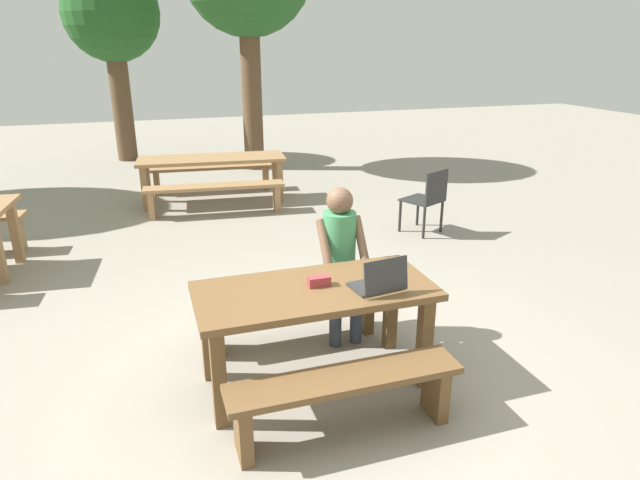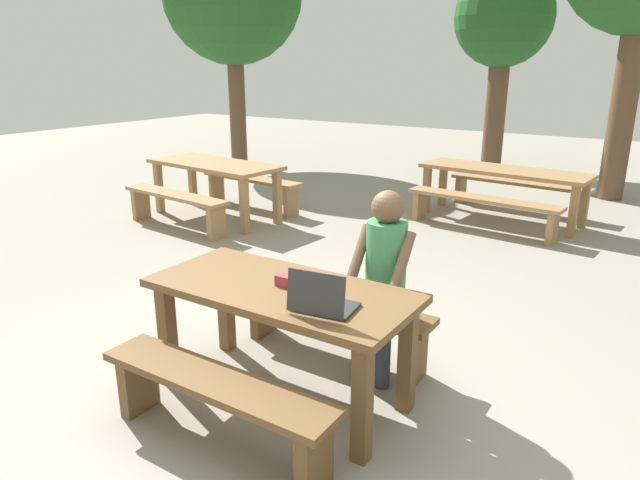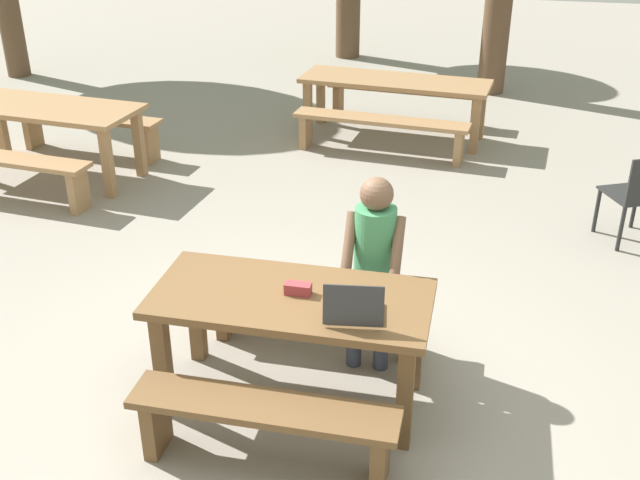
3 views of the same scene
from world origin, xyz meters
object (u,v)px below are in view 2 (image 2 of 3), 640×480
at_px(small_pouch, 288,281).
at_px(tree_rear, 503,22).
at_px(picnic_table_mid, 215,171).
at_px(laptop, 322,302).
at_px(picnic_table_rear, 503,176).
at_px(person_seated, 383,273).
at_px(picnic_table_front, 282,305).

relative_size(small_pouch, tree_rear, 0.04).
distance_m(small_pouch, picnic_table_mid, 4.53).
height_order(laptop, picnic_table_rear, laptop).
height_order(small_pouch, person_seated, person_seated).
xyz_separation_m(small_pouch, picnic_table_mid, (-3.39, 3.00, -0.13)).
distance_m(picnic_table_front, person_seated, 0.71).
bearing_deg(laptop, picnic_table_mid, -48.06).
height_order(picnic_table_front, small_pouch, small_pouch).
relative_size(person_seated, tree_rear, 0.34).
distance_m(picnic_table_rear, tree_rear, 4.56).
relative_size(laptop, person_seated, 0.28).
bearing_deg(picnic_table_mid, picnic_table_rear, 36.88).
bearing_deg(picnic_table_mid, laptop, -34.64).
bearing_deg(picnic_table_mid, tree_rear, 76.48).
distance_m(small_pouch, picnic_table_rear, 5.00).
xyz_separation_m(small_pouch, person_seated, (0.36, 0.55, -0.05)).
height_order(picnic_table_front, picnic_table_rear, picnic_table_front).
bearing_deg(picnic_table_front, small_pouch, 30.78).
distance_m(picnic_table_mid, picnic_table_rear, 3.86).
distance_m(laptop, person_seated, 0.75).
bearing_deg(picnic_table_mid, person_seated, -27.38).
bearing_deg(small_pouch, laptop, -28.23).
distance_m(small_pouch, tree_rear, 9.13).
relative_size(picnic_table_front, picnic_table_mid, 0.83).
bearing_deg(tree_rear, laptop, -79.17).
relative_size(person_seated, picnic_table_rear, 0.57).
height_order(person_seated, picnic_table_mid, person_seated).
xyz_separation_m(laptop, picnic_table_mid, (-3.75, 3.20, -0.16)).
bearing_deg(small_pouch, person_seated, 56.67).
bearing_deg(picnic_table_mid, picnic_table_front, -36.29).
distance_m(person_seated, picnic_table_mid, 4.48).
height_order(picnic_table_front, person_seated, person_seated).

